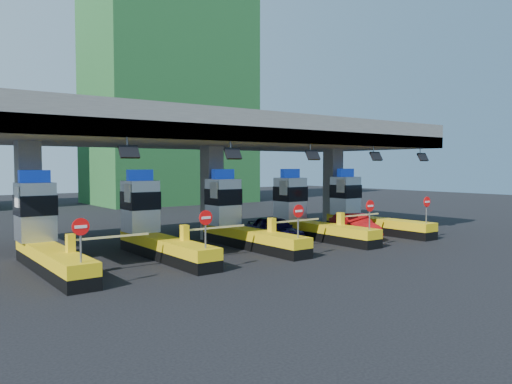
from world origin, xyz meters
TOP-DOWN VIEW (x-y plane):
  - ground at (0.00, 0.00)m, footprint 120.00×120.00m
  - toll_canopy at (0.00, 2.87)m, footprint 28.00×12.09m
  - toll_lane_far_left at (-10.00, 0.28)m, footprint 4.43×8.00m
  - toll_lane_left at (-5.00, 0.28)m, footprint 4.43×8.00m
  - toll_lane_center at (0.00, 0.28)m, footprint 4.43×8.00m
  - toll_lane_right at (5.00, 0.28)m, footprint 4.43×8.00m
  - toll_lane_far_right at (10.00, 0.28)m, footprint 4.43×8.00m
  - bg_building_scaffold at (12.00, 32.00)m, footprint 18.00×12.00m
  - van at (2.38, 0.07)m, footprint 2.25×4.50m
  - red_car at (7.30, -1.48)m, footprint 3.08×4.63m

SIDE VIEW (x-z plane):
  - ground at x=0.00m, z-range 0.00..0.00m
  - red_car at x=7.30m, z-range 0.00..1.44m
  - van at x=2.38m, z-range 0.00..1.47m
  - toll_lane_far_left at x=-10.00m, z-range -0.68..3.47m
  - toll_lane_left at x=-5.00m, z-range -0.68..3.47m
  - toll_lane_center at x=0.00m, z-range -0.68..3.47m
  - toll_lane_right at x=5.00m, z-range -0.68..3.47m
  - toll_lane_far_right at x=10.00m, z-range -0.68..3.47m
  - toll_canopy at x=0.00m, z-range 2.63..9.63m
  - bg_building_scaffold at x=12.00m, z-range 0.00..28.00m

